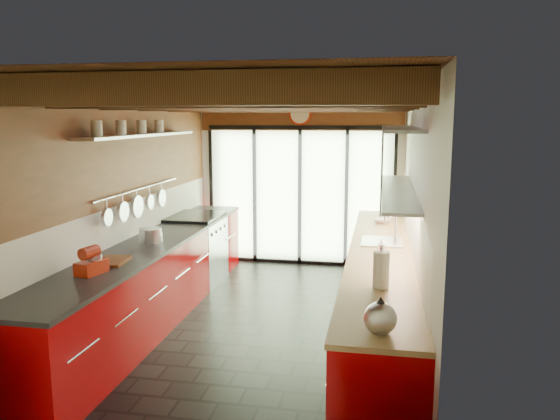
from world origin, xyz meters
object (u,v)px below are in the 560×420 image
object	(u,v)px
stand_mixer	(92,263)
bowl	(382,221)
paper_towel	(381,270)
kettle	(380,316)
soap_bottle	(381,247)

from	to	relation	value
stand_mixer	bowl	xyz separation A→B (m)	(2.54, 2.90, -0.07)
paper_towel	bowl	bearing A→B (deg)	90.00
stand_mixer	paper_towel	xyz separation A→B (m)	(2.54, 0.05, 0.05)
paper_towel	kettle	bearing A→B (deg)	-90.00
soap_bottle	bowl	size ratio (longest dim) A/B	0.74
stand_mixer	soap_bottle	xyz separation A→B (m)	(2.54, 1.17, -0.02)
stand_mixer	paper_towel	bearing A→B (deg)	1.10
kettle	bowl	size ratio (longest dim) A/B	1.25
kettle	paper_towel	distance (m)	0.96
kettle	bowl	xyz separation A→B (m)	(0.00, 3.81, -0.08)
paper_towel	soap_bottle	world-z (taller)	paper_towel
paper_towel	soap_bottle	size ratio (longest dim) A/B	2.20
soap_bottle	bowl	xyz separation A→B (m)	(0.00, 1.72, -0.06)
stand_mixer	soap_bottle	world-z (taller)	stand_mixer
kettle	paper_towel	xyz separation A→B (m)	(0.00, 0.96, 0.04)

